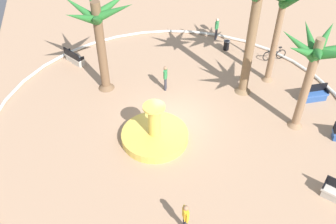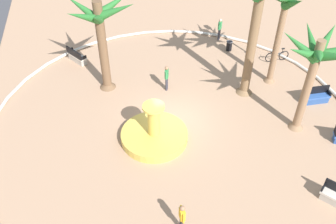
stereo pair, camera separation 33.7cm
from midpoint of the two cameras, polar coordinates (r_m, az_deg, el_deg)
name	(u,v)px [view 2 (the right image)]	position (r m, az deg, el deg)	size (l,w,h in m)	color
ground_plane	(173,120)	(20.81, 1.32, -1.29)	(80.00, 80.00, 0.00)	tan
plaza_curb	(173,119)	(20.74, 1.32, -1.08)	(20.49, 20.49, 0.20)	silver
fountain	(154,135)	(19.51, -1.63, -3.51)	(3.54, 3.54, 2.29)	gold
palm_tree_near_fountain	(316,61)	(19.12, 22.33, 7.27)	(3.83, 3.92, 5.69)	#8E6B4C
palm_tree_by_curb	(286,4)	(22.14, 18.20, 15.56)	(4.05, 4.10, 6.45)	#8E6B4C
palm_tree_mid_plaza	(100,27)	(21.29, -9.98, 12.85)	(4.17, 3.99, 5.92)	brown
palm_tree_far_side	(256,18)	(20.75, 13.96, 13.90)	(3.52, 3.38, 7.14)	brown
bench_east	(316,97)	(23.60, 22.26, 2.13)	(0.53, 1.61, 1.00)	#335BA8
bench_southeast	(77,57)	(26.13, -13.52, 8.23)	(1.60, 1.33, 1.00)	beige
lamppost	(255,19)	(25.80, 13.71, 13.73)	(0.32, 0.32, 4.57)	black
trash_bin	(229,46)	(27.04, 9.78, 10.08)	(0.46, 0.46, 0.73)	black
bicycle_red_frame	(277,56)	(26.59, 16.84, 8.27)	(0.44, 1.72, 0.94)	black
person_cyclist_helmet	(220,28)	(28.03, 8.34, 12.70)	(0.45, 0.36, 1.66)	#33333D
person_cyclist_photo	(182,217)	(15.64, 2.82, -15.88)	(0.53, 0.22, 1.59)	#33333D
person_pedestrian_stroll	(167,77)	(22.46, 0.22, 5.46)	(0.50, 0.31, 1.69)	#33333D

